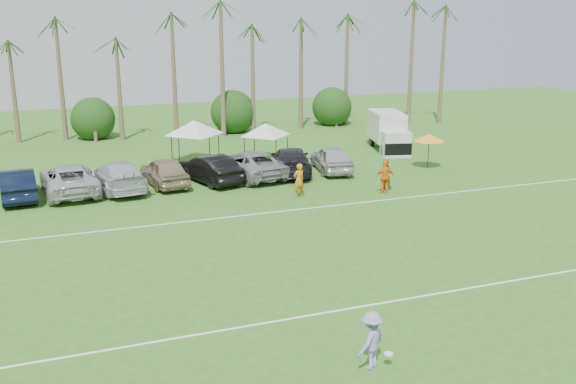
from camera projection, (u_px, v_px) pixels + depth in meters
name	position (u px, v px, depth m)	size (l,w,h in m)	color
ground	(377.00, 334.00, 21.12)	(120.00, 120.00, 0.00)	#33661E
field_lines	(291.00, 253.00, 28.34)	(80.00, 12.10, 0.01)	white
palm_tree_2	(5.00, 28.00, 48.94)	(2.40, 2.40, 10.90)	brown
palm_tree_3	(59.00, 17.00, 50.06)	(2.40, 2.40, 11.90)	brown
palm_tree_4	(114.00, 50.00, 52.10)	(2.40, 2.40, 8.90)	brown
palm_tree_5	(163.00, 38.00, 53.22)	(2.40, 2.40, 9.90)	brown
palm_tree_6	(210.00, 27.00, 54.35)	(2.40, 2.40, 10.90)	brown
palm_tree_7	(254.00, 17.00, 55.47)	(2.40, 2.40, 11.90)	brown
palm_tree_8	(308.00, 46.00, 57.85)	(2.40, 2.40, 8.90)	brown
palm_tree_9	(358.00, 36.00, 59.31)	(2.40, 2.40, 9.90)	brown
palm_tree_10	(405.00, 26.00, 60.77)	(2.40, 2.40, 10.90)	brown
palm_tree_11	(442.00, 17.00, 61.90)	(2.40, 2.40, 11.90)	brown
bush_tree_1	(93.00, 119.00, 53.83)	(4.00, 4.00, 4.00)	brown
bush_tree_2	(231.00, 111.00, 57.89)	(4.00, 4.00, 4.00)	brown
bush_tree_3	(332.00, 106.00, 61.27)	(4.00, 4.00, 4.00)	brown
sideline_player_a	(299.00, 180.00, 36.84)	(0.72, 0.47, 1.97)	orange
sideline_player_b	(385.00, 174.00, 38.82)	(0.87, 0.68, 1.79)	#D25C17
sideline_player_c	(385.00, 177.00, 37.60)	(1.15, 0.48, 1.96)	orange
box_truck	(389.00, 131.00, 49.58)	(3.45, 5.99, 2.91)	silver
canopy_tent_left	(194.00, 120.00, 45.22)	(4.33, 4.33, 3.51)	black
canopy_tent_right	(265.00, 123.00, 46.03)	(3.85, 3.85, 3.12)	black
market_umbrella	(429.00, 138.00, 43.46)	(2.15, 2.15, 2.40)	black
frisbee_player	(371.00, 340.00, 18.84)	(1.34, 1.17, 1.80)	#9286BE
parked_car_1	(17.00, 184.00, 36.50)	(1.85, 5.30, 1.75)	black
parked_car_2	(69.00, 179.00, 37.58)	(2.90, 6.28, 1.75)	#B7B7B8
parked_car_3	(118.00, 176.00, 38.39)	(2.45, 6.02, 1.75)	silver
parked_car_4	(164.00, 171.00, 39.46)	(2.06, 5.12, 1.75)	gray
parked_car_5	(210.00, 169.00, 40.18)	(1.85, 5.30, 1.75)	black
parked_car_6	(250.00, 164.00, 41.48)	(2.90, 6.28, 1.75)	gray
parked_car_7	(291.00, 161.00, 42.41)	(2.45, 6.02, 1.75)	black
parked_car_8	(332.00, 159.00, 43.03)	(2.06, 5.12, 1.75)	#B8B8B8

